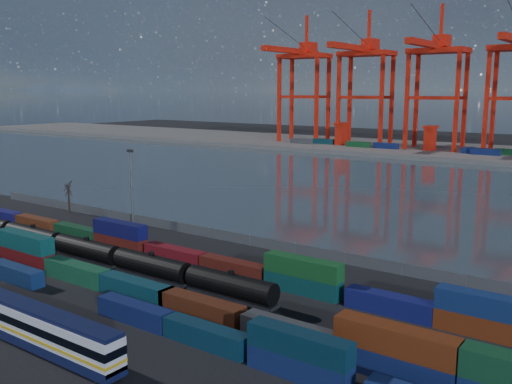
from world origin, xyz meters
The scene contains 13 objects.
ground centered at (0.00, 0.00, 0.00)m, with size 700.00×700.00×0.00m, color black.
harbor_water centered at (0.00, 105.00, 0.01)m, with size 700.00×700.00×0.00m, color #33414A.
far_quay centered at (0.00, 210.00, 1.00)m, with size 700.00×70.00×2.00m, color #514F4C.
container_row_south centered at (-8.53, -9.51, 1.93)m, with size 113.67×2.34×5.00m.
container_row_mid centered at (7.50, -3.88, 1.98)m, with size 142.21×2.60×5.54m.
container_row_north centered at (-0.08, 11.88, 1.87)m, with size 141.19×2.46×5.24m.
tanker_string centered at (-23.59, 3.01, 2.27)m, with size 92.26×3.17×4.54m.
waterfront_fence centered at (0.00, 28.00, 1.00)m, with size 160.12×0.12×2.20m.
bare_tree centered at (-52.00, 26.02, 3.99)m, with size 2.10×2.14×8.01m.
yard_light_mast centered at (-30.00, 26.00, 9.30)m, with size 1.60×0.40×16.60m.
gantry_cranes centered at (-7.50, 203.23, 41.01)m, with size 200.73×49.40×66.90m.
quay_containers centered at (-11.00, 195.46, 3.30)m, with size 172.58×10.99×2.60m.
straddle_carriers centered at (-2.50, 200.00, 7.82)m, with size 140.00×7.00×11.10m.
Camera 1 is at (61.80, -55.90, 28.97)m, focal length 40.00 mm.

